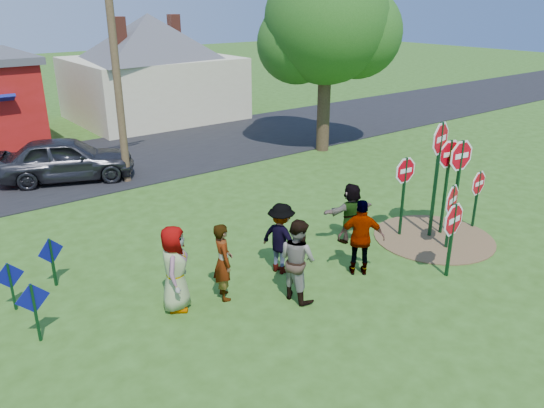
% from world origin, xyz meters
% --- Properties ---
extents(ground, '(120.00, 120.00, 0.00)m').
position_xyz_m(ground, '(0.00, 0.00, 0.00)').
color(ground, '#2E5016').
rests_on(ground, ground).
extents(road, '(120.00, 7.50, 0.04)m').
position_xyz_m(road, '(0.00, 11.50, 0.02)').
color(road, black).
rests_on(road, ground).
extents(dirt_patch, '(3.20, 3.20, 0.03)m').
position_xyz_m(dirt_patch, '(4.50, -1.00, 0.01)').
color(dirt_patch, brown).
rests_on(dirt_patch, ground).
extents(cream_house, '(9.40, 9.40, 6.50)m').
position_xyz_m(cream_house, '(5.50, 18.00, 2.92)').
color(cream_house, beige).
rests_on(cream_house, ground).
extents(stop_sign_a, '(1.05, 0.11, 1.95)m').
position_xyz_m(stop_sign_a, '(3.00, -2.47, 1.30)').
color(stop_sign_a, '#0E3619').
rests_on(stop_sign_a, ground).
extents(stop_sign_b, '(1.02, 0.23, 2.80)m').
position_xyz_m(stop_sign_b, '(4.91, -0.91, 2.03)').
color(stop_sign_b, '#0E3619').
rests_on(stop_sign_b, ground).
extents(stop_sign_c, '(1.15, 0.25, 3.33)m').
position_xyz_m(stop_sign_c, '(4.51, -0.85, 2.35)').
color(stop_sign_c, '#0E3619').
rests_on(stop_sign_c, ground).
extents(stop_sign_d, '(1.13, 0.13, 2.80)m').
position_xyz_m(stop_sign_d, '(5.16, -1.09, 2.01)').
color(stop_sign_d, '#0E3619').
rests_on(stop_sign_d, ground).
extents(stop_sign_e, '(1.03, 0.29, 1.87)m').
position_xyz_m(stop_sign_e, '(4.25, -1.57, 1.23)').
color(stop_sign_e, '#0E3619').
rests_on(stop_sign_e, ground).
extents(stop_sign_f, '(0.94, 0.09, 1.79)m').
position_xyz_m(stop_sign_f, '(6.01, -1.20, 1.23)').
color(stop_sign_f, '#0E3619').
rests_on(stop_sign_f, ground).
extents(stop_sign_g, '(0.96, 0.08, 2.35)m').
position_xyz_m(stop_sign_g, '(3.93, -0.30, 1.64)').
color(stop_sign_g, '#0E3619').
rests_on(stop_sign_g, ground).
extents(blue_diamond_b, '(0.62, 0.06, 1.24)m').
position_xyz_m(blue_diamond_b, '(-5.30, 0.71, 0.76)').
color(blue_diamond_b, '#0E3619').
rests_on(blue_diamond_b, ground).
extents(blue_diamond_c, '(0.59, 0.06, 1.09)m').
position_xyz_m(blue_diamond_c, '(-5.41, 2.16, 0.67)').
color(blue_diamond_c, '#0E3619').
rests_on(blue_diamond_c, ground).
extents(blue_diamond_d, '(0.60, 0.20, 1.18)m').
position_xyz_m(blue_diamond_d, '(-4.42, 2.66, 0.72)').
color(blue_diamond_d, '#0E3619').
rests_on(blue_diamond_d, ground).
extents(person_a, '(1.02, 1.08, 1.86)m').
position_xyz_m(person_a, '(-2.68, 0.15, 0.93)').
color(person_a, '#45598C').
rests_on(person_a, ground).
extents(person_b, '(0.59, 0.73, 1.73)m').
position_xyz_m(person_b, '(-1.66, -0.09, 0.87)').
color(person_b, '#25755B').
rests_on(person_b, ground).
extents(person_c, '(0.77, 0.95, 1.84)m').
position_xyz_m(person_c, '(-0.42, -1.07, 0.92)').
color(person_c, '#9C4B39').
rests_on(person_c, ground).
extents(person_d, '(0.88, 1.23, 1.72)m').
position_xyz_m(person_d, '(0.05, 0.08, 0.86)').
color(person_d, '#2F2F34').
rests_on(person_d, ground).
extents(person_e, '(1.11, 1.05, 1.85)m').
position_xyz_m(person_e, '(1.46, -1.13, 0.92)').
color(person_e, '#3D2850').
rests_on(person_e, ground).
extents(person_f, '(1.57, 0.74, 1.62)m').
position_xyz_m(person_f, '(2.58, 0.30, 0.81)').
color(person_f, '#204D30').
rests_on(person_f, ground).
extents(suv, '(4.94, 3.41, 1.56)m').
position_xyz_m(suv, '(-1.77, 9.97, 0.82)').
color(suv, '#2D2D32').
rests_on(suv, road).
extents(utility_pole, '(2.05, 0.47, 8.41)m').
position_xyz_m(utility_pole, '(-0.15, 8.62, 4.43)').
color(utility_pole, '#4C3823').
rests_on(utility_pole, ground).
extents(leafy_tree, '(5.47, 4.99, 7.78)m').
position_xyz_m(leafy_tree, '(8.37, 7.53, 5.01)').
color(leafy_tree, '#382819').
rests_on(leafy_tree, ground).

